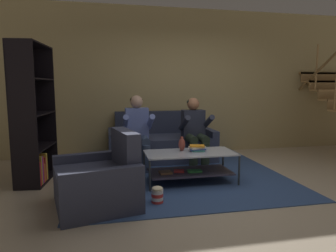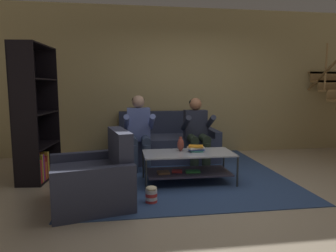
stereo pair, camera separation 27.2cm
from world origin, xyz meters
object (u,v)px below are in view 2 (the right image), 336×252
at_px(person_seated_right, 197,129).
at_px(armchair, 94,181).
at_px(popcorn_tub, 151,194).
at_px(vase, 181,144).
at_px(couch, 164,144).
at_px(bookshelf, 33,127).
at_px(book_stack, 196,148).
at_px(coffee_table, 188,163).
at_px(person_seated_left, 139,129).

bearing_deg(person_seated_right, armchair, -136.96).
distance_m(armchair, popcorn_tub, 0.68).
height_order(vase, popcorn_tub, vase).
height_order(couch, popcorn_tub, couch).
height_order(bookshelf, popcorn_tub, bookshelf).
relative_size(couch, popcorn_tub, 9.42).
distance_m(bookshelf, popcorn_tub, 2.10).
xyz_separation_m(book_stack, popcorn_tub, (-0.71, -0.72, -0.38)).
distance_m(coffee_table, armchair, 1.38).
bearing_deg(person_seated_left, coffee_table, -53.64).
relative_size(couch, person_seated_left, 1.58).
bearing_deg(popcorn_tub, book_stack, 45.36).
relative_size(bookshelf, popcorn_tub, 9.60).
relative_size(coffee_table, armchair, 1.17).
relative_size(person_seated_left, person_seated_right, 1.04).
distance_m(couch, book_stack, 1.44).
bearing_deg(armchair, couch, 62.10).
relative_size(book_stack, bookshelf, 0.13).
distance_m(person_seated_left, vase, 0.94).
distance_m(coffee_table, book_stack, 0.24).
height_order(couch, person_seated_left, person_seated_left).
relative_size(couch, bookshelf, 0.98).
distance_m(person_seated_right, bookshelf, 2.56).
xyz_separation_m(person_seated_right, armchair, (-1.57, -1.47, -0.36)).
xyz_separation_m(person_seated_left, armchair, (-0.59, -1.47, -0.39)).
xyz_separation_m(couch, coffee_table, (0.15, -1.44, 0.00)).
distance_m(person_seated_right, armchair, 2.18).
bearing_deg(book_stack, coffee_table, -162.26).
bearing_deg(person_seated_left, armchair, -111.96).
relative_size(armchair, popcorn_tub, 5.31).
bearing_deg(vase, book_stack, -21.05).
distance_m(book_stack, popcorn_tub, 1.08).
distance_m(person_seated_left, book_stack, 1.14).
height_order(person_seated_left, person_seated_right, person_seated_left).
xyz_separation_m(person_seated_right, book_stack, (-0.21, -0.82, -0.16)).
bearing_deg(coffee_table, popcorn_tub, -130.56).
relative_size(person_seated_right, vase, 5.70).
bearing_deg(person_seated_left, vase, -53.13).
bearing_deg(couch, book_stack, -78.72).
relative_size(person_seated_left, coffee_table, 0.96).
bearing_deg(coffee_table, couch, 95.93).
relative_size(bookshelf, armchair, 1.81).
bearing_deg(coffee_table, vase, 123.11).
height_order(person_seated_left, armchair, person_seated_left).
xyz_separation_m(book_stack, bookshelf, (-2.32, 0.46, 0.29)).
height_order(bookshelf, armchair, bookshelf).
relative_size(coffee_table, book_stack, 5.07).
distance_m(person_seated_left, popcorn_tub, 1.64).
xyz_separation_m(coffee_table, popcorn_tub, (-0.58, -0.67, -0.19)).
bearing_deg(popcorn_tub, bookshelf, 144.01).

